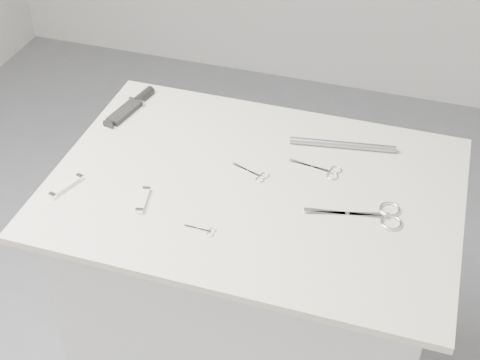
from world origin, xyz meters
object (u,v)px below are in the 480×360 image
(plinth, at_px, (252,307))
(embroidery_scissors_a, at_px, (325,170))
(tiny_scissors, at_px, (204,230))
(pocket_knife_a, at_px, (66,186))
(sheathed_knife, at_px, (133,105))
(pocket_knife_b, at_px, (143,200))
(large_shears, at_px, (375,215))
(metal_rail, at_px, (342,145))
(embroidery_scissors_b, at_px, (255,174))

(plinth, xyz_separation_m, embroidery_scissors_a, (0.15, 0.10, 0.47))
(embroidery_scissors_a, height_order, tiny_scissors, same)
(plinth, relative_size, tiny_scissors, 12.15)
(embroidery_scissors_a, bearing_deg, pocket_knife_a, -148.40)
(sheathed_knife, bearing_deg, pocket_knife_b, -140.99)
(embroidery_scissors_a, bearing_deg, plinth, -137.78)
(large_shears, xyz_separation_m, metal_rail, (-0.12, 0.24, 0.01))
(sheathed_knife, height_order, metal_rail, same)
(sheathed_knife, height_order, pocket_knife_a, sheathed_knife)
(plinth, height_order, tiny_scissors, tiny_scissors)
(pocket_knife_b, bearing_deg, embroidery_scissors_b, -63.13)
(embroidery_scissors_b, xyz_separation_m, pocket_knife_b, (-0.23, -0.18, 0.00))
(embroidery_scissors_b, distance_m, sheathed_knife, 0.46)
(embroidery_scissors_a, relative_size, metal_rail, 0.49)
(embroidery_scissors_a, distance_m, metal_rail, 0.11)
(plinth, xyz_separation_m, large_shears, (0.30, -0.03, 0.47))
(plinth, relative_size, metal_rail, 3.26)
(sheathed_knife, bearing_deg, tiny_scissors, -127.42)
(pocket_knife_a, bearing_deg, plinth, -51.55)
(pocket_knife_b, bearing_deg, plinth, -70.38)
(embroidery_scissors_b, bearing_deg, embroidery_scissors_a, 41.79)
(metal_rail, bearing_deg, tiny_scissors, -120.85)
(tiny_scissors, relative_size, pocket_knife_b, 0.83)
(large_shears, relative_size, embroidery_scissors_a, 1.67)
(embroidery_scissors_a, bearing_deg, tiny_scissors, -118.26)
(embroidery_scissors_a, height_order, sheathed_knife, sheathed_knife)
(plinth, relative_size, large_shears, 3.99)
(plinth, distance_m, metal_rail, 0.55)
(plinth, xyz_separation_m, pocket_knife_a, (-0.43, -0.15, 0.48))
(embroidery_scissors_b, distance_m, pocket_knife_a, 0.46)
(large_shears, distance_m, pocket_knife_a, 0.74)
(embroidery_scissors_b, xyz_separation_m, pocket_knife_a, (-0.43, -0.19, 0.00))
(embroidery_scissors_b, xyz_separation_m, sheathed_knife, (-0.42, 0.19, 0.01))
(pocket_knife_b, relative_size, metal_rail, 0.32)
(large_shears, xyz_separation_m, embroidery_scissors_a, (-0.15, 0.13, -0.00))
(tiny_scissors, height_order, pocket_knife_a, pocket_knife_a)
(large_shears, bearing_deg, pocket_knife_a, 177.60)
(plinth, relative_size, pocket_knife_a, 8.97)
(sheathed_knife, distance_m, pocket_knife_a, 0.37)
(pocket_knife_a, bearing_deg, embroidery_scissors_b, -46.87)
(pocket_knife_b, bearing_deg, embroidery_scissors_a, -69.16)
(pocket_knife_b, bearing_deg, metal_rail, -60.66)
(tiny_scissors, bearing_deg, metal_rail, 61.07)
(embroidery_scissors_a, bearing_deg, pocket_knife_b, -139.59)
(tiny_scissors, relative_size, metal_rail, 0.27)
(plinth, height_order, embroidery_scissors_a, embroidery_scissors_a)
(plinth, distance_m, pocket_knife_b, 0.55)
(tiny_scissors, relative_size, pocket_knife_a, 0.74)
(embroidery_scissors_a, distance_m, tiny_scissors, 0.37)
(sheathed_knife, bearing_deg, embroidery_scissors_b, -102.76)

